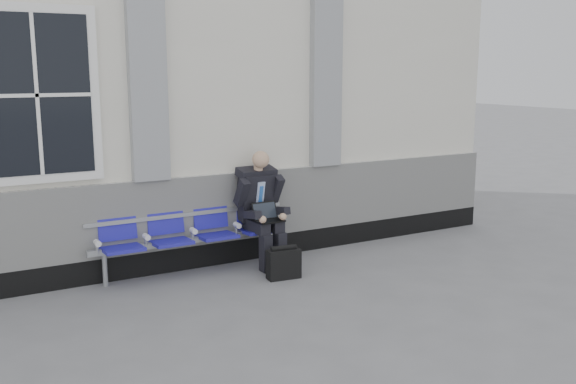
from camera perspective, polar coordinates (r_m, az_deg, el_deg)
ground at (r=6.63m, az=-21.36°, el=-12.36°), size 70.00×70.00×0.00m
bench at (r=8.15m, az=-8.58°, el=-3.30°), size 2.60×0.47×0.91m
businessman at (r=8.32m, az=-2.44°, el=-1.12°), size 0.63×0.85×1.50m
briefcase at (r=7.89m, az=-0.39°, el=-6.35°), size 0.43×0.22×0.42m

